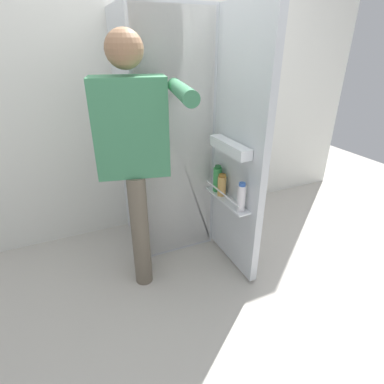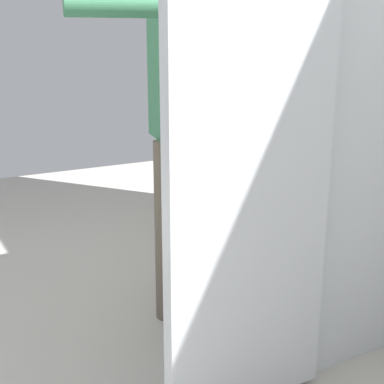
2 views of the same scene
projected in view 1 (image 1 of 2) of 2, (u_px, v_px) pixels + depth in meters
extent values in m
plane|color=#B7B2A8|center=(192.00, 267.00, 2.36)|extent=(6.94, 6.94, 0.00)
cube|color=silver|center=(148.00, 80.00, 2.51)|extent=(4.40, 0.10, 2.59)
cube|color=silver|center=(164.00, 137.00, 2.40)|extent=(0.60, 0.58, 1.80)
cube|color=white|center=(177.00, 147.00, 2.17)|extent=(0.56, 0.01, 1.76)
cube|color=white|center=(175.00, 149.00, 2.22)|extent=(0.52, 0.09, 0.01)
cube|color=silver|center=(239.00, 151.00, 2.04)|extent=(0.05, 0.59, 1.76)
cube|color=white|center=(227.00, 200.00, 2.17)|extent=(0.09, 0.48, 0.01)
cylinder|color=silver|center=(222.00, 193.00, 2.12)|extent=(0.01, 0.46, 0.01)
cube|color=white|center=(230.00, 147.00, 1.99)|extent=(0.08, 0.41, 0.07)
cylinder|color=green|center=(218.00, 179.00, 2.25)|extent=(0.07, 0.07, 0.18)
cylinder|color=#195B28|center=(218.00, 167.00, 2.21)|extent=(0.05, 0.05, 0.02)
cylinder|color=white|center=(241.00, 198.00, 1.98)|extent=(0.06, 0.06, 0.18)
cylinder|color=#335BB2|center=(242.00, 184.00, 1.93)|extent=(0.04, 0.04, 0.02)
cylinder|color=tan|center=(222.00, 186.00, 2.19)|extent=(0.06, 0.06, 0.14)
cylinder|color=#996623|center=(222.00, 176.00, 2.15)|extent=(0.05, 0.05, 0.02)
cylinder|color=#665B4C|center=(139.00, 221.00, 2.19)|extent=(0.12, 0.12, 0.82)
cylinder|color=#665B4C|center=(140.00, 233.00, 2.05)|extent=(0.12, 0.12, 0.82)
cube|color=#3D7F56|center=(131.00, 128.00, 1.81)|extent=(0.47, 0.31, 0.58)
sphere|color=#936B4C|center=(124.00, 49.00, 1.63)|extent=(0.21, 0.21, 0.21)
cylinder|color=#3D7F56|center=(131.00, 123.00, 2.01)|extent=(0.08, 0.08, 0.55)
cylinder|color=#3D7F56|center=(181.00, 91.00, 1.57)|extent=(0.20, 0.55, 0.08)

